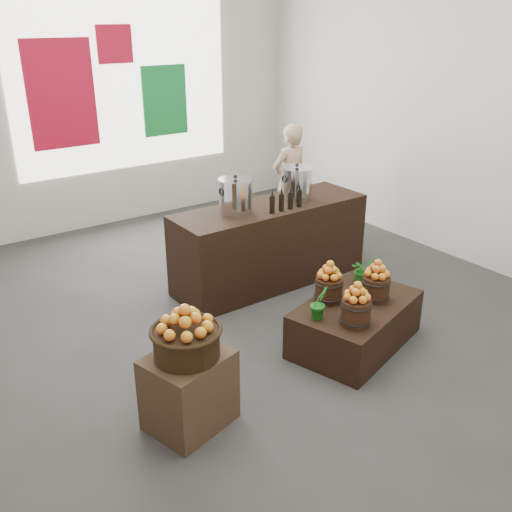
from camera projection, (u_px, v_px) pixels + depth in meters
ground at (251, 313)px, 5.96m from camera, size 7.00×7.00×0.00m
back_wall at (103, 83)px, 7.79m from camera, size 6.00×0.04×4.00m
back_opening at (124, 82)px, 7.94m from camera, size 3.20×0.02×2.40m
deco_red_left at (61, 94)px, 7.49m from camera, size 0.90×0.04×1.40m
deco_green_right at (165, 101)px, 8.37m from camera, size 0.70×0.04×1.00m
deco_red_upper at (114, 44)px, 7.68m from camera, size 0.50×0.04×0.50m
crate at (189, 390)px, 4.25m from camera, size 0.70×0.63×0.60m
wicker_basket at (187, 343)px, 4.09m from camera, size 0.48×0.48×0.22m
apples_in_basket at (185, 318)px, 4.01m from camera, size 0.37×0.37×0.20m
display_table at (355, 323)px, 5.32m from camera, size 1.42×1.10×0.43m
apple_bucket_front_left at (356, 312)px, 4.83m from camera, size 0.25×0.25×0.23m
apples_in_bucket_front_left at (357, 291)px, 4.75m from camera, size 0.19×0.19×0.17m
apple_bucket_front_right at (376, 288)px, 5.25m from camera, size 0.25×0.25×0.23m
apples_in_bucket_front_right at (378, 268)px, 5.18m from camera, size 0.19×0.19×0.17m
apple_bucket_rear at (329, 290)px, 5.23m from camera, size 0.25×0.25×0.23m
apples_in_bucket_rear at (330, 270)px, 5.15m from camera, size 0.19×0.19×0.17m
herb_garnish_right at (362, 270)px, 5.62m from camera, size 0.23×0.21×0.24m
herb_garnish_left at (319, 303)px, 4.92m from camera, size 0.18×0.15×0.30m
counter at (270, 244)px, 6.49m from camera, size 2.28×0.73×0.93m
stock_pot_left at (236, 197)px, 5.98m from camera, size 0.35×0.35×0.35m
stock_pot_center at (296, 184)px, 6.43m from camera, size 0.35×0.35×0.35m
oil_cruets at (284, 199)px, 6.08m from camera, size 0.33×0.06×0.26m
shopper at (290, 181)px, 7.77m from camera, size 0.58×0.39×1.55m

